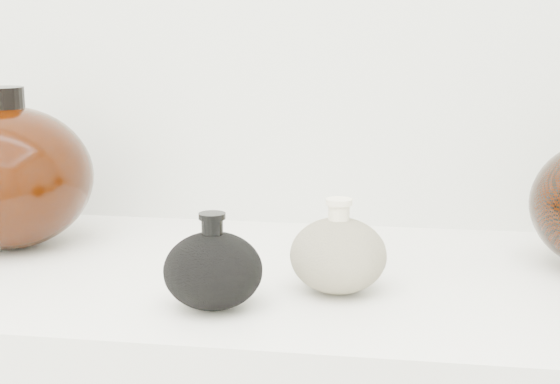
# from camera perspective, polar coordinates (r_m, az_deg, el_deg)

# --- Properties ---
(black_gourd_vase) EXTENTS (0.14, 0.14, 0.11)m
(black_gourd_vase) POSITION_cam_1_polar(r_m,az_deg,el_deg) (0.86, -4.92, -5.68)
(black_gourd_vase) COLOR black
(black_gourd_vase) RESTS_ON display_counter
(cream_gourd_vase) EXTENTS (0.15, 0.15, 0.11)m
(cream_gourd_vase) POSITION_cam_1_polar(r_m,az_deg,el_deg) (0.91, 4.28, -4.58)
(cream_gourd_vase) COLOR #BAA78E
(cream_gourd_vase) RESTS_ON display_counter
(left_round_pot) EXTENTS (0.23, 0.23, 0.22)m
(left_round_pot) POSITION_cam_1_polar(r_m,az_deg,el_deg) (1.15, -19.28, 1.08)
(left_round_pot) COLOR black
(left_round_pot) RESTS_ON display_counter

